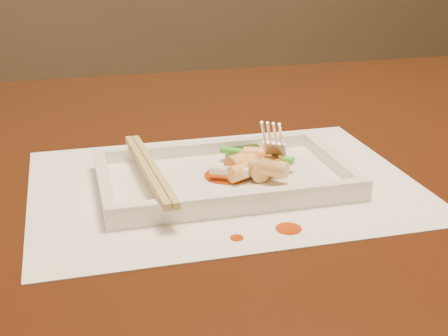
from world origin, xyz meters
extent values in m
cube|color=black|center=(0.00, 0.00, 0.73)|extent=(1.40, 0.90, 0.04)
cube|color=white|center=(-0.02, -0.09, 0.75)|extent=(0.40, 0.30, 0.00)
cylinder|color=#A73104|center=(0.01, -0.20, 0.75)|extent=(0.02, 0.02, 0.00)
cylinder|color=#A73104|center=(-0.04, -0.21, 0.75)|extent=(0.01, 0.01, 0.00)
cube|color=white|center=(-0.02, -0.09, 0.76)|extent=(0.26, 0.16, 0.01)
cube|color=white|center=(-0.02, -0.01, 0.77)|extent=(0.26, 0.01, 0.01)
cube|color=white|center=(-0.02, -0.16, 0.77)|extent=(0.26, 0.01, 0.01)
cube|color=white|center=(-0.14, -0.09, 0.77)|extent=(0.01, 0.14, 0.01)
cube|color=white|center=(0.11, -0.09, 0.77)|extent=(0.01, 0.14, 0.01)
cube|color=black|center=(0.02, -0.05, 0.77)|extent=(0.04, 0.03, 0.01)
cylinder|color=#EAEACC|center=(-0.01, -0.10, 0.77)|extent=(0.04, 0.03, 0.01)
cylinder|color=green|center=(0.03, -0.07, 0.77)|extent=(0.07, 0.06, 0.01)
cube|color=tan|center=(-0.10, -0.09, 0.78)|extent=(0.02, 0.19, 0.01)
cube|color=tan|center=(-0.09, -0.09, 0.78)|extent=(0.02, 0.19, 0.01)
cylinder|color=#A73104|center=(-0.01, -0.08, 0.76)|extent=(0.05, 0.05, 0.00)
cylinder|color=#FFD277|center=(0.00, -0.10, 0.77)|extent=(0.04, 0.03, 0.02)
cylinder|color=#FFD277|center=(0.01, -0.07, 0.77)|extent=(0.04, 0.04, 0.02)
cylinder|color=#FFD277|center=(0.03, -0.08, 0.78)|extent=(0.05, 0.03, 0.02)
cylinder|color=#FFD277|center=(0.03, -0.08, 0.77)|extent=(0.04, 0.05, 0.02)
cylinder|color=#FFD277|center=(0.03, -0.08, 0.77)|extent=(0.03, 0.04, 0.02)
cylinder|color=#FFD277|center=(0.02, -0.11, 0.78)|extent=(0.04, 0.04, 0.02)
cylinder|color=#FFD277|center=(0.04, -0.08, 0.77)|extent=(0.03, 0.04, 0.02)
cylinder|color=#FFD277|center=(0.02, -0.09, 0.77)|extent=(0.02, 0.05, 0.02)
camera|label=1|loc=(-0.17, -0.67, 1.01)|focal=50.00mm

